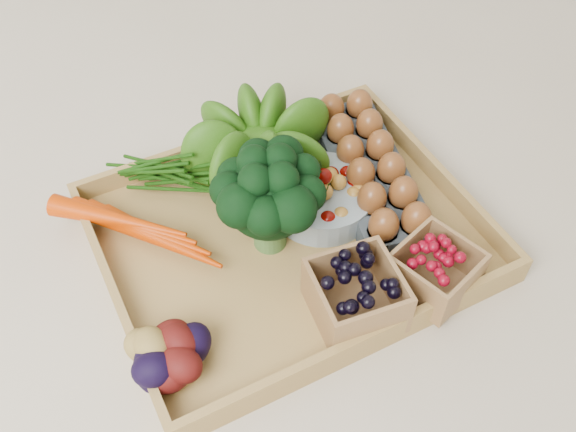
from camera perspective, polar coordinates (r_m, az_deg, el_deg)
name	(u,v)px	position (r m, az deg, el deg)	size (l,w,h in m)	color
ground	(288,241)	(0.99, 0.00, -2.26)	(4.00, 4.00, 0.00)	beige
tray	(288,238)	(0.99, 0.00, -1.99)	(0.55, 0.45, 0.01)	#AD8848
carrots	(134,226)	(0.98, -13.51, -0.91)	(0.23, 0.17, 0.06)	#C53300
lettuce	(259,139)	(1.01, -2.57, 6.81)	(0.16, 0.16, 0.16)	#224E0C
broccoli	(269,214)	(0.92, -1.68, 0.17)	(0.16, 0.16, 0.13)	black
cherry_bowl	(322,198)	(1.00, 3.02, 1.63)	(0.16, 0.16, 0.04)	#8C9EA5
egg_carton	(369,174)	(1.05, 7.17, 3.73)	(0.11, 0.32, 0.04)	#3D474E
potatoes	(166,354)	(0.83, -10.75, -11.99)	(0.15, 0.15, 0.09)	#3C0B09
punnet_blackberry	(356,295)	(0.87, 6.05, -7.00)	(0.11, 0.11, 0.08)	black
punnet_raspberry	(435,270)	(0.92, 12.94, -4.72)	(0.10, 0.10, 0.07)	maroon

